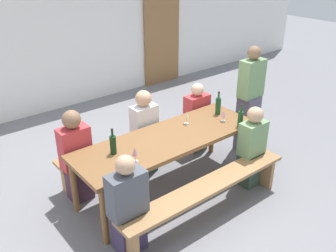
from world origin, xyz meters
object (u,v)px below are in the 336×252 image
Objects in this scene: tasting_table at (168,143)px; seated_guest_far_0 at (76,158)px; wine_glass_1 at (187,115)px; seated_guest_near_0 at (128,207)px; wooden_door at (162,35)px; wine_bottle_0 at (218,106)px; wine_glass_0 at (224,114)px; seated_guest_far_2 at (196,119)px; wine_bottle_2 at (113,144)px; bench_near at (207,191)px; seated_guest_far_1 at (145,133)px; wine_glass_2 at (135,152)px; wine_bottle_1 at (240,118)px; seated_guest_near_1 at (251,148)px; bench_far at (136,144)px; standing_host at (249,102)px.

seated_guest_far_0 is at bearing 149.91° from tasting_table.
seated_guest_near_0 is at bearing -153.14° from wine_glass_1.
wooden_door is 3.49m from wine_bottle_0.
wine_glass_0 is 0.14× the size of seated_guest_far_2.
wine_bottle_2 is 0.60m from seated_guest_far_0.
tasting_table is 0.77m from bench_near.
tasting_table is 2.24× the size of seated_guest_far_2.
seated_guest_near_0 is 1.47m from seated_guest_far_1.
wine_bottle_2 is 0.26× the size of seated_guest_far_1.
seated_guest_far_1 reaches higher than wine_glass_2.
wooden_door is at bearing 66.66° from wine_bottle_1.
wine_glass_2 is 1.59m from seated_guest_near_1.
seated_guest_near_0 is at bearing 170.95° from bench_near.
seated_guest_far_0 is at bearing 117.63° from wine_bottle_2.
wine_glass_1 is 1.08m from wine_glass_2.
seated_guest_near_0 is at bearing -127.12° from bench_far.
wine_glass_0 reaches higher than tasting_table.
wine_bottle_1 is 0.40m from seated_guest_near_1.
seated_guest_near_0 is at bearing -173.37° from wine_bottle_1.
wine_bottle_1 is 1.73× the size of wine_glass_2.
seated_guest_far_0 is 1.11× the size of seated_guest_far_2.
bench_far is 7.13× the size of wine_bottle_0.
wooden_door is 0.93× the size of bench_far.
wine_glass_1 is 0.15× the size of seated_guest_near_0.
seated_guest_far_2 is (1.59, 0.76, -0.37)m from wine_glass_2.
wine_glass_0 is 1.86m from seated_guest_near_0.
wine_bottle_0 is (0.95, -0.59, 0.51)m from bench_far.
wine_glass_1 is at bearing -123.07° from wooden_door.
standing_host is (2.17, 0.29, -0.10)m from wine_glass_2.
bench_near is 1.59m from seated_guest_far_2.
seated_guest_far_2 is at bearing -118.47° from wooden_door.
seated_guest_near_0 is at bearing -41.92° from seated_guest_far_1.
seated_guest_far_2 is at bearing 86.49° from wine_bottle_0.
tasting_table is 0.48m from wine_glass_1.
wine_glass_2 is 2.20m from standing_host.
seated_guest_near_1 is at bearing -81.44° from wine_glass_0.
wine_bottle_1 is (-1.55, -3.59, -0.19)m from wooden_door.
wine_glass_0 is (-0.11, -0.21, -0.02)m from wine_bottle_0.
wine_bottle_2 is 1.82× the size of wine_glass_1.
seated_guest_near_0 is at bearing -131.67° from wooden_door.
wine_bottle_0 is at bearing -115.41° from wooden_door.
seated_guest_near_0 is 0.94× the size of seated_guest_far_0.
wine_glass_0 is at bearing -29.99° from wine_glass_1.
seated_guest_near_0 is 2.21m from seated_guest_far_2.
seated_guest_far_0 is (-0.00, 1.09, 0.05)m from seated_guest_near_0.
seated_guest_near_1 is (1.60, -0.63, -0.35)m from wine_bottle_2.
wooden_door reaches higher than wine_bottle_1.
wine_bottle_0 is 2.12× the size of wine_glass_0.
seated_guest_far_2 is 0.66× the size of standing_host.
seated_guest_far_0 is (-0.94, 1.24, 0.20)m from bench_near.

